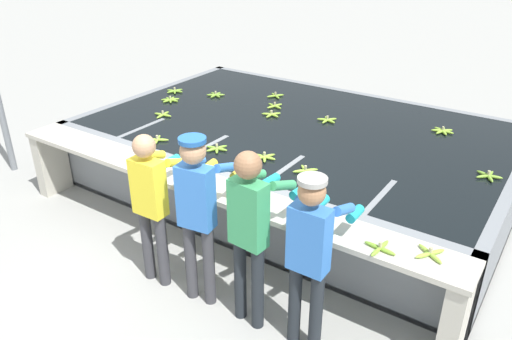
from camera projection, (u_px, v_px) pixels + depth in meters
The scene contains 25 objects.
ground_plane at pixel (192, 264), 5.32m from camera, with size 80.00×80.00×0.00m, color #999993.
wash_tank at pixel (297, 156), 6.76m from camera, with size 5.40×3.53×0.89m.
work_ledge at pixel (203, 202), 5.20m from camera, with size 5.40×0.45×0.89m.
worker_0 at pixel (152, 197), 4.70m from camera, with size 0.42×0.71×1.59m.
worker_1 at pixel (198, 205), 4.41m from camera, with size 0.47×0.74×1.68m.
worker_2 at pixel (251, 224), 4.14m from camera, with size 0.44×0.73×1.69m.
worker_3 at pixel (311, 248), 3.91m from camera, with size 0.41×0.71×1.61m.
banana_bunch_floating_0 at pixel (488, 176), 5.19m from camera, with size 0.28×0.27×0.08m.
banana_bunch_floating_1 at pixel (217, 148), 5.82m from camera, with size 0.28×0.27×0.08m.
banana_bunch_floating_2 at pixel (264, 157), 5.61m from camera, with size 0.28×0.27×0.08m.
banana_bunch_floating_3 at pixel (175, 91), 7.82m from camera, with size 0.28×0.28×0.08m.
banana_bunch_floating_4 at pixel (275, 106), 7.18m from camera, with size 0.28×0.28×0.08m.
banana_bunch_floating_5 at pixel (170, 100), 7.43m from camera, with size 0.28×0.28×0.08m.
banana_bunch_floating_6 at pixel (163, 115), 6.84m from camera, with size 0.28×0.28×0.08m.
banana_bunch_floating_7 at pixel (275, 96), 7.60m from camera, with size 0.25×0.25×0.08m.
banana_bunch_floating_8 at pixel (443, 131), 6.31m from camera, with size 0.28×0.28×0.08m.
banana_bunch_floating_9 at pixel (327, 120), 6.67m from camera, with size 0.28×0.26×0.08m.
banana_bunch_floating_10 at pixel (271, 114), 6.86m from camera, with size 0.28×0.27×0.08m.
banana_bunch_floating_11 at pixel (157, 140), 6.05m from camera, with size 0.26×0.26×0.08m.
banana_bunch_floating_12 at pixel (305, 171), 5.30m from camera, with size 0.23×0.23×0.08m.
banana_bunch_floating_13 at pixel (216, 95), 7.64m from camera, with size 0.27×0.28×0.08m.
banana_bunch_ledge_0 at pixel (380, 248), 4.02m from camera, with size 0.28×0.28×0.08m.
banana_bunch_ledge_1 at pixel (430, 253), 3.95m from camera, with size 0.25×0.25×0.08m.
knife_0 at pixel (169, 166), 5.42m from camera, with size 0.18×0.33×0.02m.
knife_1 at pixel (306, 221), 4.41m from camera, with size 0.33×0.17×0.02m.
Camera 1 is at (2.99, -3.19, 3.26)m, focal length 35.00 mm.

